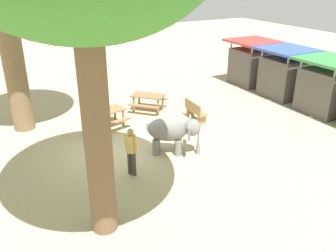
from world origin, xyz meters
TOP-DOWN VIEW (x-y plane):
  - ground_plane at (0.00, 0.00)m, footprint 60.00×60.00m
  - elephant at (1.08, 1.59)m, footprint 1.69×1.85m
  - person_handler at (1.78, -0.30)m, footprint 0.47×0.32m
  - wooden_bench at (-1.13, 3.90)m, footprint 1.42×0.48m
  - picnic_table_near at (-3.18, 2.62)m, footprint 2.11×2.11m
  - picnic_table_far at (-2.21, 0.25)m, footprint 1.77×1.79m
  - market_stall_red at (-4.39, 9.72)m, footprint 2.50×2.50m
  - market_stall_blue at (-1.79, 9.72)m, footprint 2.50×2.50m
  - market_stall_green at (0.81, 9.72)m, footprint 2.50×2.50m
  - feed_bucket at (-1.17, 1.76)m, footprint 0.36×0.36m

SIDE VIEW (x-z plane):
  - ground_plane at x=0.00m, z-range 0.00..0.00m
  - feed_bucket at x=-1.17m, z-range 0.00..0.32m
  - wooden_bench at x=-1.13m, z-range 0.03..0.91m
  - picnic_table_near at x=-3.18m, z-range 0.20..0.98m
  - picnic_table_far at x=-2.21m, z-range 0.20..0.98m
  - elephant at x=1.08m, z-range 0.19..1.53m
  - person_handler at x=1.78m, z-range 0.14..1.76m
  - market_stall_red at x=-4.39m, z-range -0.12..2.40m
  - market_stall_blue at x=-1.79m, z-range -0.12..2.40m
  - market_stall_green at x=0.81m, z-range -0.12..2.40m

